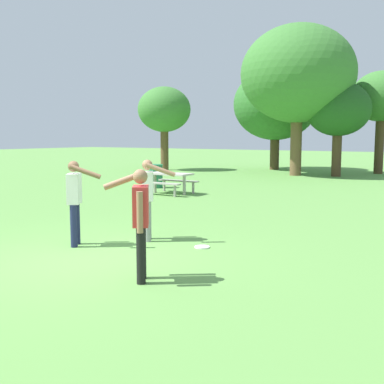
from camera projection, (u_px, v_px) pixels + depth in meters
The scene contains 12 objects.
ground_plane at pixel (87, 259), 8.08m from camera, with size 120.00×120.00×0.00m, color #609947.
person_thrower at pixel (148, 193), 9.46m from camera, with size 0.83×0.51×1.64m.
person_catcher at pixel (140, 216), 6.77m from camera, with size 0.83×0.51×1.64m.
person_bystander at pixel (75, 196), 8.99m from camera, with size 0.83×0.52×1.64m.
frisbee at pixel (202, 247), 8.93m from camera, with size 0.29×0.29×0.03m, color white.
picnic_table_near at pixel (169, 179), 17.14m from camera, with size 1.71×1.43×0.77m.
trash_can_beside_table at pixel (156, 176), 19.22m from camera, with size 0.59×0.59×0.96m.
tree_tall_left at pixel (164, 110), 28.89m from camera, with size 3.25×3.25×5.11m.
tree_broad_center at pixel (276, 105), 29.27m from camera, with size 5.22×5.22×6.29m.
tree_far_right at pixel (298, 74), 24.65m from camera, with size 5.99×5.99×7.89m.
tree_slender_mid at pixel (338, 110), 24.23m from camera, with size 3.30×3.30×4.90m.
tree_back_left at pixel (381, 97), 25.98m from camera, with size 3.27×3.27×5.68m.
Camera 1 is at (5.80, -5.64, 2.11)m, focal length 44.01 mm.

